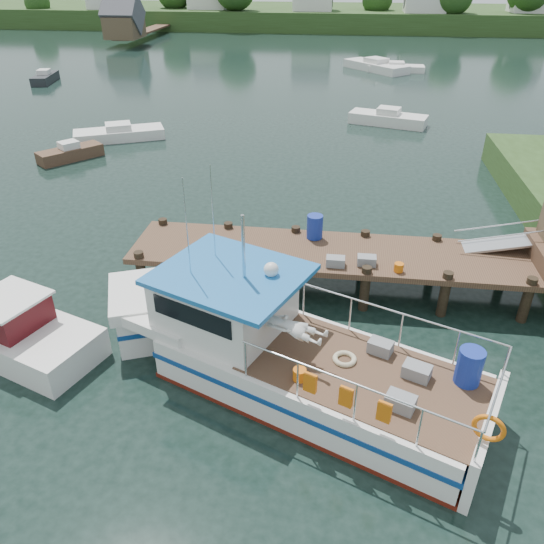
# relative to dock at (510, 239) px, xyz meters

# --- Properties ---
(ground_plane) EXTENTS (160.00, 160.00, 0.00)m
(ground_plane) POSITION_rel_dock_xyz_m (-6.51, -0.01, -2.24)
(ground_plane) COLOR black
(far_shore) EXTENTS (140.00, 42.55, 9.22)m
(far_shore) POSITION_rel_dock_xyz_m (-6.50, 82.36, -0.14)
(far_shore) COLOR #2B471D
(far_shore) RESTS_ON ground
(dock) EXTENTS (16.60, 3.00, 4.78)m
(dock) POSITION_rel_dock_xyz_m (0.00, 0.00, 0.00)
(dock) COLOR #4D3524
(dock) RESTS_ON ground
(lobster_boat) EXTENTS (11.25, 6.91, 5.59)m
(lobster_boat) POSITION_rel_dock_xyz_m (-7.08, -4.95, -1.23)
(lobster_boat) COLOR silver
(lobster_boat) RESTS_ON ground
(moored_rowboat) EXTENTS (3.22, 3.55, 1.04)m
(moored_rowboat) POSITION_rel_dock_xyz_m (-20.96, 11.76, -1.85)
(moored_rowboat) COLOR #4D3524
(moored_rowboat) RESTS_ON ground
(moored_far) EXTENTS (5.68, 1.99, 0.96)m
(moored_far) POSITION_rel_dock_xyz_m (-0.61, 42.29, -1.88)
(moored_far) COLOR silver
(moored_far) RESTS_ON ground
(moored_a) EXTENTS (5.79, 4.05, 1.02)m
(moored_a) POSITION_rel_dock_xyz_m (-19.66, 15.89, -1.86)
(moored_a) COLOR silver
(moored_a) RESTS_ON ground
(moored_b) EXTENTS (5.51, 3.20, 1.15)m
(moored_b) POSITION_rel_dock_xyz_m (-2.50, 21.74, -1.81)
(moored_b) COLOR silver
(moored_b) RESTS_ON ground
(moored_d) EXTENTS (6.70, 7.03, 1.23)m
(moored_d) POSITION_rel_dock_xyz_m (-2.62, 42.56, -1.78)
(moored_d) COLOR silver
(moored_d) RESTS_ON ground
(moored_e) EXTENTS (2.17, 4.38, 1.16)m
(moored_e) POSITION_rel_dock_xyz_m (-33.33, 32.29, -1.81)
(moored_e) COLOR black
(moored_e) RESTS_ON ground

